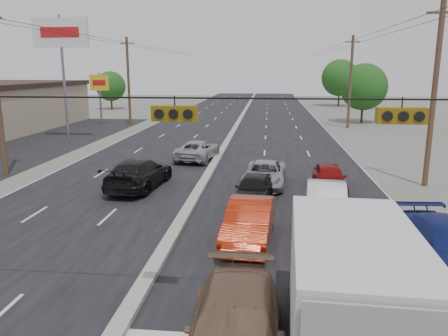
# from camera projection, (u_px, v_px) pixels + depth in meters

# --- Properties ---
(ground) EXTENTS (200.00, 200.00, 0.00)m
(ground) POSITION_uv_depth(u_px,v_px,m) (123.00, 323.00, 11.32)
(ground) COLOR #606356
(ground) RESTS_ON ground
(road_surface) EXTENTS (20.00, 160.00, 0.02)m
(road_surface) POSITION_uv_depth(u_px,v_px,m) (228.00, 140.00, 40.42)
(road_surface) COLOR black
(road_surface) RESTS_ON ground
(center_median) EXTENTS (0.50, 160.00, 0.20)m
(center_median) POSITION_uv_depth(u_px,v_px,m) (228.00, 139.00, 40.40)
(center_median) COLOR gray
(center_median) RESTS_ON ground
(parking_lot) EXTENTS (10.00, 42.00, 0.02)m
(parking_lot) POSITION_uv_depth(u_px,v_px,m) (25.00, 146.00, 37.25)
(parking_lot) COLOR black
(parking_lot) RESTS_ON ground
(utility_pole_left_c) EXTENTS (1.60, 0.30, 10.00)m
(utility_pole_left_c) POSITION_uv_depth(u_px,v_px,m) (129.00, 81.00, 50.22)
(utility_pole_left_c) COLOR #422D1E
(utility_pole_left_c) RESTS_ON ground
(utility_pole_right_b) EXTENTS (1.60, 0.30, 10.00)m
(utility_pole_right_b) POSITION_uv_depth(u_px,v_px,m) (434.00, 94.00, 23.51)
(utility_pole_right_b) COLOR #422D1E
(utility_pole_right_b) RESTS_ON ground
(utility_pole_right_c) EXTENTS (1.60, 0.30, 10.00)m
(utility_pole_right_c) POSITION_uv_depth(u_px,v_px,m) (350.00, 82.00, 47.76)
(utility_pole_right_c) COLOR #422D1E
(utility_pole_right_c) RESTS_ON ground
(traffic_signals) EXTENTS (25.00, 0.30, 0.54)m
(traffic_signals) POSITION_uv_depth(u_px,v_px,m) (171.00, 111.00, 9.96)
(traffic_signals) COLOR black
(traffic_signals) RESTS_ON ground
(pole_sign_billboard) EXTENTS (5.00, 0.25, 11.00)m
(pole_sign_billboard) POSITION_uv_depth(u_px,v_px,m) (61.00, 41.00, 37.95)
(pole_sign_billboard) COLOR slate
(pole_sign_billboard) RESTS_ON ground
(pole_sign_far) EXTENTS (2.20, 0.25, 6.00)m
(pole_sign_far) POSITION_uv_depth(u_px,v_px,m) (100.00, 87.00, 50.72)
(pole_sign_far) COLOR slate
(pole_sign_far) RESTS_ON ground
(tree_left_far) EXTENTS (4.80, 4.80, 6.12)m
(tree_left_far) POSITION_uv_depth(u_px,v_px,m) (111.00, 86.00, 70.87)
(tree_left_far) COLOR #382619
(tree_left_far) RESTS_ON ground
(tree_right_mid) EXTENTS (5.60, 5.60, 7.14)m
(tree_right_mid) POSITION_uv_depth(u_px,v_px,m) (364.00, 87.00, 52.54)
(tree_right_mid) COLOR #382619
(tree_right_mid) RESTS_ON ground
(tree_right_far) EXTENTS (6.40, 6.40, 8.16)m
(tree_right_far) POSITION_uv_depth(u_px,v_px,m) (340.00, 78.00, 76.56)
(tree_right_far) COLOR #382619
(tree_right_far) RESTS_ON ground
(box_truck) EXTENTS (2.61, 6.76, 3.38)m
(box_truck) POSITION_uv_depth(u_px,v_px,m) (348.00, 294.00, 9.32)
(box_truck) COLOR black
(box_truck) RESTS_ON ground
(tan_sedan) EXTENTS (2.20, 5.31, 1.53)m
(tan_sedan) POSITION_uv_depth(u_px,v_px,m) (235.00, 330.00, 9.71)
(tan_sedan) COLOR brown
(tan_sedan) RESTS_ON ground
(red_sedan) EXTENTS (2.00, 4.87, 1.57)m
(red_sedan) POSITION_uv_depth(u_px,v_px,m) (249.00, 222.00, 16.49)
(red_sedan) COLOR #9C2009
(red_sedan) RESTS_ON ground
(queue_car_a) EXTENTS (2.13, 4.33, 1.42)m
(queue_car_a) POSITION_uv_depth(u_px,v_px,m) (254.00, 189.00, 21.32)
(queue_car_a) COLOR black
(queue_car_a) RESTS_ON ground
(queue_car_b) EXTENTS (2.13, 4.94, 1.58)m
(queue_car_b) POSITION_uv_depth(u_px,v_px,m) (326.00, 203.00, 18.90)
(queue_car_b) COLOR silver
(queue_car_b) RESTS_ON ground
(queue_car_c) EXTENTS (2.55, 5.00, 1.35)m
(queue_car_c) POSITION_uv_depth(u_px,v_px,m) (265.00, 174.00, 24.44)
(queue_car_c) COLOR #9EA0A6
(queue_car_c) RESTS_ON ground
(queue_car_d) EXTENTS (2.44, 5.34, 1.52)m
(queue_car_d) POSITION_uv_depth(u_px,v_px,m) (448.00, 246.00, 14.36)
(queue_car_d) COLOR navy
(queue_car_d) RESTS_ON ground
(queue_car_e) EXTENTS (1.75, 4.16, 1.41)m
(queue_car_e) POSITION_uv_depth(u_px,v_px,m) (329.00, 178.00, 23.61)
(queue_car_e) COLOR maroon
(queue_car_e) RESTS_ON ground
(oncoming_near) EXTENTS (2.86, 5.87, 1.64)m
(oncoming_near) POSITION_uv_depth(u_px,v_px,m) (139.00, 174.00, 24.01)
(oncoming_near) COLOR black
(oncoming_near) RESTS_ON ground
(oncoming_far) EXTENTS (3.00, 5.35, 1.41)m
(oncoming_far) POSITION_uv_depth(u_px,v_px,m) (198.00, 150.00, 31.54)
(oncoming_far) COLOR #989A9F
(oncoming_far) RESTS_ON ground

